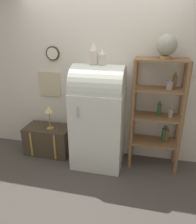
# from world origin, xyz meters

# --- Properties ---
(ground_plane) EXTENTS (12.00, 12.00, 0.00)m
(ground_plane) POSITION_xyz_m (0.00, 0.00, 0.00)
(ground_plane) COLOR #4C4742
(wall_back) EXTENTS (7.00, 0.09, 2.70)m
(wall_back) POSITION_xyz_m (-0.00, 0.57, 1.35)
(wall_back) COLOR silver
(wall_back) RESTS_ON ground_plane
(refrigerator) EXTENTS (0.75, 0.68, 1.56)m
(refrigerator) POSITION_xyz_m (-0.00, 0.22, 0.81)
(refrigerator) COLOR silver
(refrigerator) RESTS_ON ground_plane
(suitcase_trunk) EXTENTS (0.76, 0.43, 0.48)m
(suitcase_trunk) POSITION_xyz_m (-0.90, 0.30, 0.24)
(suitcase_trunk) COLOR #423828
(suitcase_trunk) RESTS_ON ground_plane
(shelf_unit) EXTENTS (0.73, 0.38, 1.65)m
(shelf_unit) POSITION_xyz_m (0.86, 0.34, 0.93)
(shelf_unit) COLOR olive
(shelf_unit) RESTS_ON ground_plane
(globe) EXTENTS (0.27, 0.27, 0.31)m
(globe) POSITION_xyz_m (0.87, 0.33, 1.82)
(globe) COLOR #AD8942
(globe) RESTS_ON shelf_unit
(vase_left) EXTENTS (0.12, 0.12, 0.29)m
(vase_left) POSITION_xyz_m (-0.07, 0.21, 1.70)
(vase_left) COLOR silver
(vase_left) RESTS_ON refrigerator
(vase_center) EXTENTS (0.10, 0.10, 0.21)m
(vase_center) POSITION_xyz_m (0.05, 0.21, 1.66)
(vase_center) COLOR silver
(vase_center) RESTS_ON refrigerator
(desk_lamp) EXTENTS (0.15, 0.15, 0.38)m
(desk_lamp) POSITION_xyz_m (-0.82, 0.26, 0.78)
(desk_lamp) COLOR #AD8942
(desk_lamp) RESTS_ON suitcase_trunk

